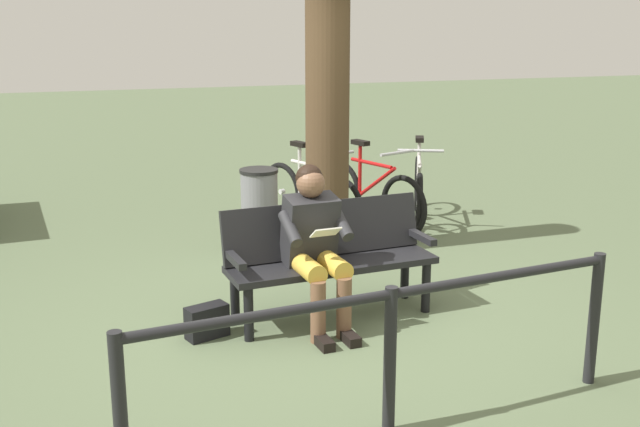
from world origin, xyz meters
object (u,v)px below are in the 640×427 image
Objects in this scene: person_reading at (315,239)px; bicycle_black at (371,195)px; tree_trunk at (327,93)px; bench at (328,251)px; litter_bin at (260,215)px; bicycle_orange at (310,197)px; bicycle_blue at (418,191)px; handbag at (207,322)px.

person_reading is 2.84m from bicycle_black.
tree_trunk is at bearing -65.23° from bicycle_black.
litter_bin reaches higher than bench.
litter_bin is at bearing -62.67° from bicycle_orange.
person_reading is at bearing -38.20° from bicycle_orange.
bicycle_orange is (0.65, -0.11, 0.00)m from bicycle_black.
person_reading reaches higher than bicycle_blue.
bench is 1.03× the size of bicycle_orange.
bench is 1.50m from litter_bin.
person_reading is 0.98m from handbag.
tree_trunk is 1.30m from litter_bin.
tree_trunk is (-0.67, -1.69, 0.88)m from person_reading.
bicycle_blue is at bearing -133.51° from person_reading.
handbag is at bearing 48.53° from tree_trunk.
person_reading is 2.68m from bicycle_orange.
handbag is 1.86m from litter_bin.
tree_trunk is 1.47m from bicycle_orange.
bench is at bearing -136.80° from person_reading.
person_reading reaches higher than litter_bin.
bicycle_black is (0.58, 0.03, 0.00)m from bicycle_blue.
bicycle_orange is at bearing -111.22° from person_reading.
tree_trunk reaches higher than bicycle_black.
bicycle_black is 1.01× the size of bicycle_orange.
bicycle_black reaches higher than bench.
bicycle_black is at bearing -135.38° from tree_trunk.
bench is at bearing 71.53° from tree_trunk.
person_reading is (0.16, 0.18, 0.16)m from bench.
bench is at bearing 96.52° from litter_bin.
bicycle_blue is at bearing -139.00° from handbag.
litter_bin is 0.55× the size of bicycle_orange.
person_reading reaches higher than bench.
litter_bin is 2.17m from bicycle_blue.
bicycle_orange is at bearing -108.79° from bench.
person_reading is 0.76× the size of bicycle_orange.
handbag is 0.19× the size of bicycle_orange.
bicycle_orange reaches higher than handbag.
handbag is 3.74m from bicycle_blue.
tree_trunk reaches higher than person_reading.
bicycle_blue and bicycle_orange have the same top height.
tree_trunk reaches higher than handbag.
litter_bin is at bearing -116.02° from handbag.
bench reaches higher than handbag.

